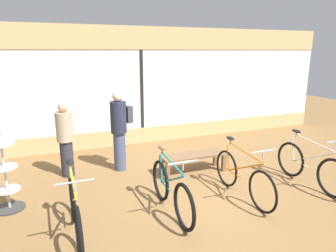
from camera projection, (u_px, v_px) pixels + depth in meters
ground_plane at (205, 201)px, 5.25m from camera, size 24.00×24.00×0.00m
shop_back_wall at (142, 86)px, 8.22m from camera, size 12.00×0.08×3.20m
bicycle_far_left at (75, 211)px, 4.18m from camera, size 0.46×1.70×1.03m
bicycle_left at (171, 190)px, 4.81m from camera, size 0.46×1.70×1.04m
bicycle_right at (242, 176)px, 5.32m from camera, size 0.46×1.77×1.03m
bicycle_far_right at (310, 166)px, 5.79m from camera, size 0.46×1.77×1.04m
accessory_rack at (5, 171)px, 4.84m from camera, size 0.48×0.48×1.62m
display_bench at (193, 157)px, 6.42m from camera, size 1.40×0.44×0.41m
customer_near_rack at (65, 138)px, 6.15m from camera, size 0.45×0.45×1.56m
customer_by_window at (119, 128)px, 6.46m from camera, size 0.56×0.46×1.74m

